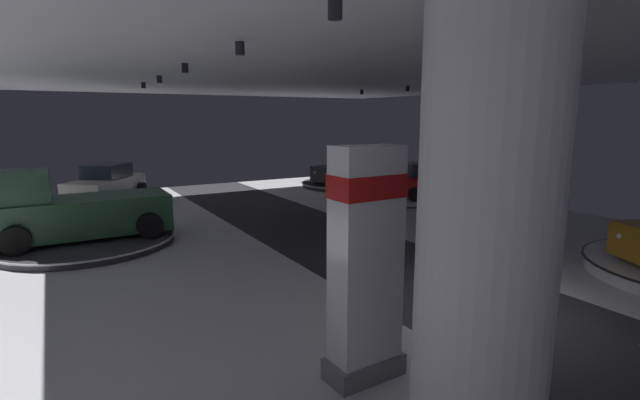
% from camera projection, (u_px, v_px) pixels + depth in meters
% --- Properties ---
extents(ground, '(24.00, 44.00, 0.06)m').
position_uv_depth(ground, '(493.00, 311.00, 10.07)').
color(ground, silver).
extents(ceiling_with_spotlights, '(24.00, 44.00, 0.39)m').
position_uv_depth(ceiling_with_spotlights, '(512.00, 46.00, 9.08)').
color(ceiling_with_spotlights, silver).
extents(column_left, '(1.46, 1.46, 5.50)m').
position_uv_depth(column_left, '(485.00, 252.00, 4.87)').
color(column_left, silver).
rests_on(column_left, ground).
extents(brand_sign_pylon, '(1.29, 0.69, 3.75)m').
position_uv_depth(brand_sign_pylon, '(366.00, 262.00, 7.15)').
color(brand_sign_pylon, slate).
rests_on(brand_sign_pylon, ground).
extents(display_platform_deep_right, '(5.34, 5.34, 0.27)m').
position_uv_depth(display_platform_deep_right, '(345.00, 184.00, 28.01)').
color(display_platform_deep_right, '#333338').
rests_on(display_platform_deep_right, ground).
extents(display_car_deep_right, '(4.51, 3.01, 1.71)m').
position_uv_depth(display_car_deep_right, '(346.00, 169.00, 27.87)').
color(display_car_deep_right, black).
rests_on(display_car_deep_right, display_platform_deep_right).
extents(display_platform_far_left, '(5.68, 5.68, 0.24)m').
position_uv_depth(display_platform_far_left, '(86.00, 241.00, 15.20)').
color(display_platform_far_left, '#333338').
rests_on(display_platform_far_left, ground).
extents(pickup_truck_far_left, '(5.31, 2.64, 2.30)m').
position_uv_depth(pickup_truck_far_left, '(72.00, 211.00, 14.85)').
color(pickup_truck_far_left, '#2D5638').
rests_on(pickup_truck_far_left, display_platform_far_left).
extents(display_platform_far_right, '(6.09, 6.09, 0.25)m').
position_uv_depth(display_platform_far_right, '(400.00, 198.00, 23.23)').
color(display_platform_far_right, silver).
rests_on(display_platform_far_right, ground).
extents(display_car_far_right, '(3.16, 4.54, 1.71)m').
position_uv_depth(display_car_far_right, '(401.00, 181.00, 23.06)').
color(display_car_far_right, red).
rests_on(display_car_far_right, display_platform_far_right).
extents(display_platform_deep_left, '(5.87, 5.87, 0.31)m').
position_uv_depth(display_platform_deep_left, '(108.00, 203.00, 21.56)').
color(display_platform_deep_left, silver).
rests_on(display_platform_deep_left, ground).
extents(display_car_deep_left, '(3.93, 4.45, 1.71)m').
position_uv_depth(display_car_deep_left, '(106.00, 184.00, 21.43)').
color(display_car_deep_left, silver).
rests_on(display_car_deep_left, display_platform_deep_left).
extents(visitor_walking_near, '(0.32, 0.32, 1.59)m').
position_uv_depth(visitor_walking_near, '(331.00, 201.00, 18.02)').
color(visitor_walking_near, black).
rests_on(visitor_walking_near, ground).
extents(stanchion_a, '(0.28, 0.28, 1.01)m').
position_uv_depth(stanchion_a, '(376.00, 292.00, 10.08)').
color(stanchion_a, '#333338').
rests_on(stanchion_a, ground).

